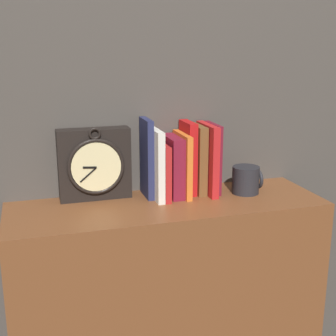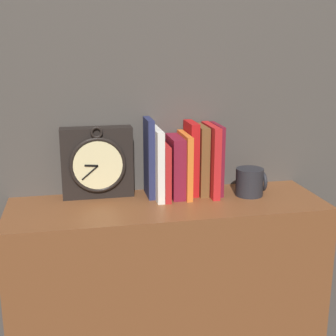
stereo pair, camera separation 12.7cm
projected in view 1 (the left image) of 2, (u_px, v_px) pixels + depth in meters
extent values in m
cube|color=#47423D|center=(151.00, 30.00, 1.50)|extent=(6.00, 0.05, 2.60)
cube|color=brown|center=(168.00, 313.00, 1.56)|extent=(0.99, 0.32, 0.77)
cube|color=black|center=(94.00, 164.00, 1.48)|extent=(0.23, 0.06, 0.23)
torus|color=black|center=(96.00, 167.00, 1.45)|extent=(0.18, 0.01, 0.18)
cylinder|color=beige|center=(96.00, 167.00, 1.45)|extent=(0.16, 0.01, 0.16)
cube|color=black|center=(90.00, 167.00, 1.44)|extent=(0.04, 0.00, 0.01)
cube|color=black|center=(88.00, 175.00, 1.44)|extent=(0.05, 0.00, 0.05)
torus|color=black|center=(95.00, 134.00, 1.42)|extent=(0.04, 0.01, 0.04)
cube|color=#23284F|center=(147.00, 158.00, 1.50)|extent=(0.02, 0.11, 0.25)
cube|color=silver|center=(155.00, 164.00, 1.49)|extent=(0.02, 0.16, 0.23)
cube|color=#B11F1F|center=(163.00, 170.00, 1.51)|extent=(0.02, 0.16, 0.18)
cube|color=maroon|center=(173.00, 166.00, 1.52)|extent=(0.04, 0.14, 0.20)
cube|color=orange|center=(182.00, 164.00, 1.52)|extent=(0.02, 0.15, 0.21)
cube|color=red|center=(188.00, 158.00, 1.54)|extent=(0.03, 0.11, 0.24)
cube|color=brown|center=(197.00, 159.00, 1.55)|extent=(0.03, 0.12, 0.23)
cube|color=red|center=(207.00, 159.00, 1.54)|extent=(0.02, 0.16, 0.23)
cube|color=maroon|center=(213.00, 158.00, 1.56)|extent=(0.01, 0.13, 0.23)
cylinder|color=#232328|center=(246.00, 180.00, 1.55)|extent=(0.09, 0.09, 0.09)
torus|color=#232328|center=(258.00, 179.00, 1.57)|extent=(0.01, 0.07, 0.07)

